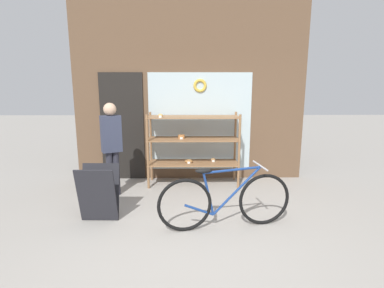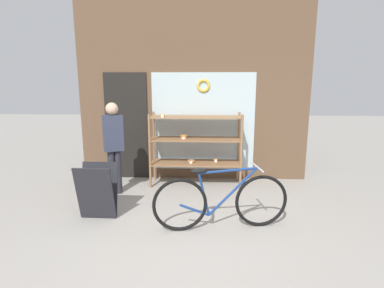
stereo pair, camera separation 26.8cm
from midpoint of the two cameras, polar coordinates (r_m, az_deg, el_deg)
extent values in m
plane|color=gray|center=(3.82, 0.60, -18.22)|extent=(30.00, 30.00, 0.00)
cube|color=brown|center=(5.89, 1.55, 12.48)|extent=(4.49, 0.08, 3.99)
cube|color=silver|center=(5.89, 3.45, 4.21)|extent=(2.00, 0.02, 1.90)
cube|color=black|center=(6.07, -11.10, 3.27)|extent=(0.84, 0.03, 2.10)
torus|color=gold|center=(5.83, 3.53, 11.03)|extent=(0.26, 0.06, 0.26)
cylinder|color=#8E6642|center=(5.45, -6.66, -1.47)|extent=(0.04, 0.04, 1.36)
cylinder|color=#8E6642|center=(5.44, 10.76, -1.63)|extent=(0.04, 0.04, 1.36)
cylinder|color=#8E6642|center=(5.92, -5.91, -0.42)|extent=(0.04, 0.04, 1.36)
cylinder|color=#8E6642|center=(5.91, 10.11, -0.57)|extent=(0.04, 0.04, 1.36)
cube|color=#8E6642|center=(5.68, 2.05, -3.63)|extent=(1.69, 0.53, 0.02)
cube|color=#8E6642|center=(5.58, 2.08, 0.93)|extent=(1.69, 0.53, 0.02)
cube|color=#8E6642|center=(5.52, 2.11, 5.18)|extent=(1.69, 0.53, 0.02)
ellipsoid|color=#AD7F4C|center=(5.76, 5.86, -3.05)|extent=(0.09, 0.08, 0.06)
cube|color=white|center=(5.72, 5.89, -3.31)|extent=(0.05, 0.00, 0.04)
cylinder|color=#C67F42|center=(5.59, -0.18, 1.41)|extent=(0.12, 0.12, 0.07)
cube|color=white|center=(5.52, -0.22, 1.11)|extent=(0.05, 0.00, 0.04)
ellipsoid|color=tan|center=(5.41, -4.18, 5.46)|extent=(0.09, 0.08, 0.06)
cube|color=white|center=(5.36, -4.25, 5.26)|extent=(0.05, 0.00, 0.04)
torus|color=#B27A42|center=(5.68, 1.20, -3.30)|extent=(0.15, 0.15, 0.05)
cube|color=white|center=(5.60, 1.17, -3.57)|extent=(0.05, 0.00, 0.04)
torus|color=black|center=(3.92, -0.33, -11.56)|extent=(0.71, 0.16, 0.71)
torus|color=black|center=(4.18, 14.88, -10.47)|extent=(0.71, 0.16, 0.71)
cylinder|color=navy|center=(4.00, 9.69, -8.97)|extent=(0.64, 0.14, 0.64)
cylinder|color=navy|center=(3.89, 8.87, -5.05)|extent=(0.76, 0.16, 0.07)
cylinder|color=navy|center=(3.92, 4.27, -9.58)|extent=(0.17, 0.06, 0.58)
cylinder|color=navy|center=(3.98, 2.46, -12.48)|extent=(0.39, 0.10, 0.19)
ellipsoid|color=black|center=(3.81, 3.34, -5.16)|extent=(0.23, 0.13, 0.06)
cylinder|color=#B2B2B7|center=(4.00, 14.14, -4.22)|extent=(0.10, 0.46, 0.02)
cube|color=#232328|center=(4.34, -16.31, -9.13)|extent=(0.52, 0.21, 0.78)
cube|color=#232328|center=(4.50, -15.54, -8.34)|extent=(0.52, 0.21, 0.78)
cylinder|color=#282833|center=(5.32, -13.62, -5.34)|extent=(0.11, 0.11, 0.77)
cylinder|color=#282833|center=(5.34, -12.45, -5.22)|extent=(0.11, 0.11, 0.77)
cube|color=#33384C|center=(5.18, -13.37, 2.03)|extent=(0.37, 0.30, 0.61)
sphere|color=tan|center=(5.13, -13.58, 6.53)|extent=(0.21, 0.21, 0.21)
camera|label=1|loc=(0.13, -88.40, 0.32)|focal=28.00mm
camera|label=2|loc=(0.13, 91.60, -0.32)|focal=28.00mm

